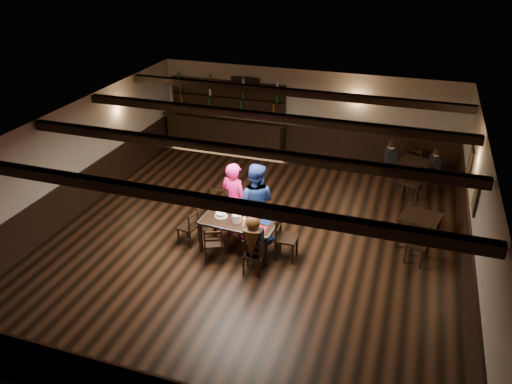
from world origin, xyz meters
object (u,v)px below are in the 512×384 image
(dining_table, at_px, (239,224))
(chair_near_right, at_px, (253,254))
(man_blue, at_px, (255,203))
(bar_counter, at_px, (226,129))
(chair_near_left, at_px, (213,242))
(woman_pink, at_px, (234,201))
(cake, at_px, (221,215))

(dining_table, relative_size, chair_near_right, 2.00)
(man_blue, distance_m, bar_counter, 5.27)
(dining_table, height_order, bar_counter, bar_counter)
(chair_near_left, relative_size, woman_pink, 0.47)
(dining_table, distance_m, woman_pink, 0.62)
(woman_pink, bearing_deg, chair_near_left, 104.14)
(chair_near_left, height_order, bar_counter, bar_counter)
(dining_table, relative_size, chair_near_left, 1.92)
(woman_pink, relative_size, bar_counter, 0.47)
(man_blue, xyz_separation_m, cake, (-0.61, -0.51, -0.13))
(woman_pink, distance_m, cake, 0.47)
(chair_near_right, relative_size, man_blue, 0.45)
(woman_pink, relative_size, man_blue, 0.99)
(chair_near_left, height_order, man_blue, man_blue)
(chair_near_right, xyz_separation_m, bar_counter, (-2.88, 5.93, 0.24))
(chair_near_left, distance_m, cake, 0.71)
(man_blue, bearing_deg, chair_near_left, 62.18)
(dining_table, distance_m, man_blue, 0.65)
(chair_near_right, xyz_separation_m, cake, (-0.98, 0.79, 0.30))
(chair_near_right, bearing_deg, cake, 141.31)
(dining_table, distance_m, chair_near_left, 0.70)
(woman_pink, distance_m, man_blue, 0.47)
(dining_table, relative_size, cake, 5.79)
(woman_pink, xyz_separation_m, bar_counter, (-2.04, 4.71, -0.20))
(chair_near_right, xyz_separation_m, man_blue, (-0.38, 1.30, 0.44))
(bar_counter, bearing_deg, woman_pink, -66.60)
(woman_pink, height_order, bar_counter, bar_counter)
(man_blue, xyz_separation_m, bar_counter, (-2.50, 4.64, -0.20))
(dining_table, xyz_separation_m, woman_pink, (-0.29, 0.50, 0.25))
(chair_near_left, bearing_deg, dining_table, 58.23)
(cake, bearing_deg, bar_counter, 110.21)
(chair_near_left, distance_m, bar_counter, 6.12)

